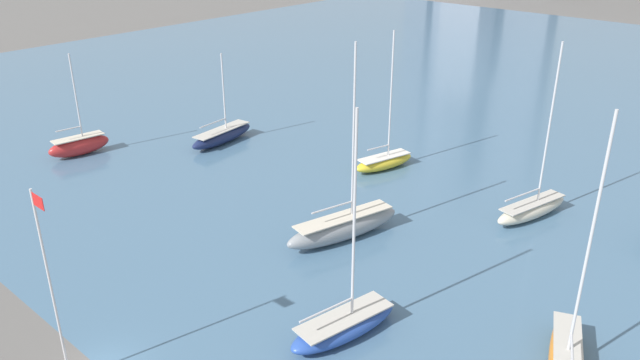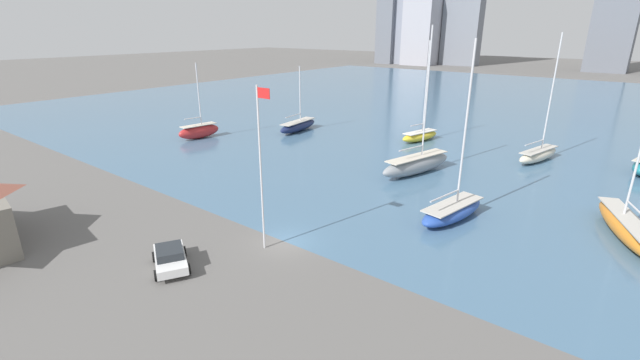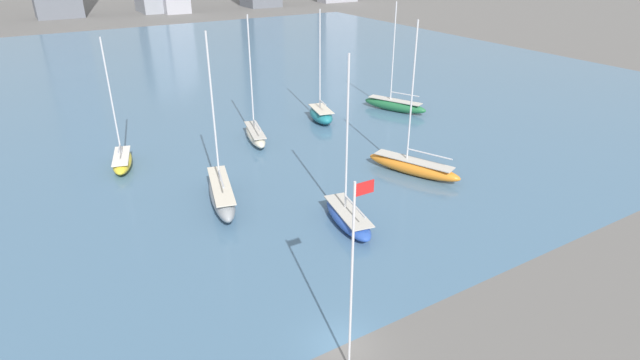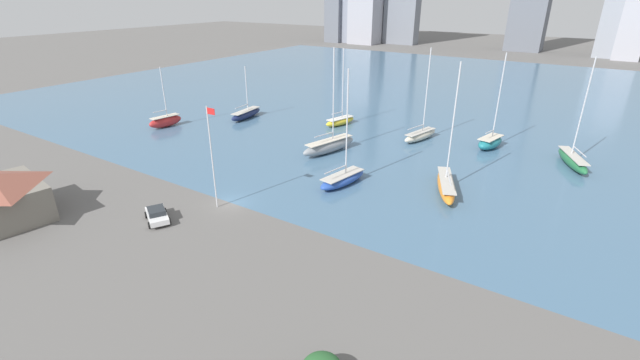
% 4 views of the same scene
% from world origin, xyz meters
% --- Properties ---
extents(ground_plane, '(500.00, 500.00, 0.00)m').
position_xyz_m(ground_plane, '(0.00, 0.00, 0.00)').
color(ground_plane, '#605E5B').
extents(harbor_water, '(180.00, 140.00, 0.00)m').
position_xyz_m(harbor_water, '(0.00, 70.00, 0.00)').
color(harbor_water, '#476B89').
rests_on(harbor_water, ground_plane).
extents(flag_pole, '(1.24, 0.14, 12.13)m').
position_xyz_m(flag_pole, '(-0.59, -1.65, 6.56)').
color(flag_pole, silver).
rests_on(flag_pole, ground_plane).
extents(sailboat_teal, '(3.91, 6.69, 14.97)m').
position_xyz_m(sailboat_teal, '(21.19, 37.42, 1.08)').
color(sailboat_teal, '#1E757F').
rests_on(sailboat_teal, harbor_water).
extents(sailboat_yellow, '(3.74, 7.35, 14.08)m').
position_xyz_m(sailboat_yellow, '(-5.84, 35.45, 0.87)').
color(sailboat_yellow, yellow).
rests_on(sailboat_yellow, harbor_water).
extents(sailboat_orange, '(5.95, 10.61, 16.02)m').
position_xyz_m(sailboat_orange, '(20.52, 17.28, 0.97)').
color(sailboat_orange, orange).
rests_on(sailboat_orange, harbor_water).
extents(sailboat_blue, '(3.90, 8.40, 14.94)m').
position_xyz_m(sailboat_blue, '(8.49, 11.98, 0.88)').
color(sailboat_blue, '#284CA8').
rests_on(sailboat_blue, harbor_water).
extents(sailboat_cream, '(3.83, 8.71, 15.21)m').
position_xyz_m(sailboat_cream, '(10.21, 35.25, 0.93)').
color(sailboat_cream, beige).
rests_on(sailboat_cream, harbor_water).
extents(sailboat_green, '(5.79, 9.88, 15.41)m').
position_xyz_m(sailboat_green, '(33.08, 35.95, 0.98)').
color(sailboat_green, '#236B3D').
rests_on(sailboat_green, harbor_water).
extents(sailboat_gray, '(4.73, 10.83, 15.97)m').
position_xyz_m(sailboat_gray, '(0.46, 21.49, 1.14)').
color(sailboat_gray, gray).
rests_on(sailboat_gray, harbor_water).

